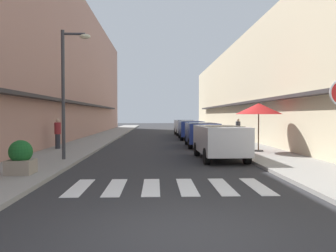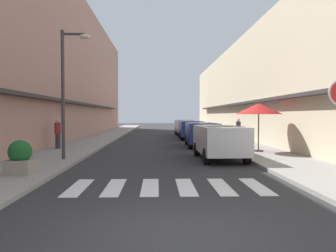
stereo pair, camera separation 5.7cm
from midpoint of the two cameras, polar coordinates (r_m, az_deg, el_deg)
ground_plane at (r=26.09m, az=-1.14°, el=-2.39°), size 114.21×114.21×0.00m
sidewalk_left at (r=26.47m, az=-11.72°, el=-2.24°), size 2.82×72.68×0.12m
sidewalk_right at (r=26.59m, az=9.39°, el=-2.21°), size 2.82×72.68×0.12m
building_row_left at (r=29.13m, az=-18.94°, el=9.36°), size 5.50×48.72×11.59m
building_row_right at (r=29.14m, az=16.41°, el=5.91°), size 5.50×48.72×8.07m
crosswalk at (r=9.13m, az=0.18°, el=-10.23°), size 5.20×2.20×0.01m
parked_car_near at (r=14.69m, az=8.82°, el=-2.08°), size 1.86×4.25×1.47m
parked_car_mid at (r=20.52m, az=5.76°, el=-0.96°), size 1.89×4.31×1.47m
parked_car_far at (r=26.84m, az=3.96°, el=-0.31°), size 1.86×4.25×1.47m
parked_car_distant at (r=32.36m, az=2.97°, el=0.05°), size 1.88×3.95×1.47m
street_lamp at (r=14.40m, az=-16.48°, el=7.38°), size 1.19×0.28×5.24m
cafe_umbrella at (r=17.39m, az=15.15°, el=2.81°), size 2.29×2.29×2.40m
planter_corner at (r=11.31m, az=-23.56°, el=-4.94°), size 0.76×0.76×1.04m
pedestrian_walking_near at (r=19.08m, az=-18.03°, el=-1.11°), size 0.34×0.34×1.62m
pedestrian_walking_far at (r=25.18m, az=11.87°, el=-0.48°), size 0.34×0.34×1.54m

